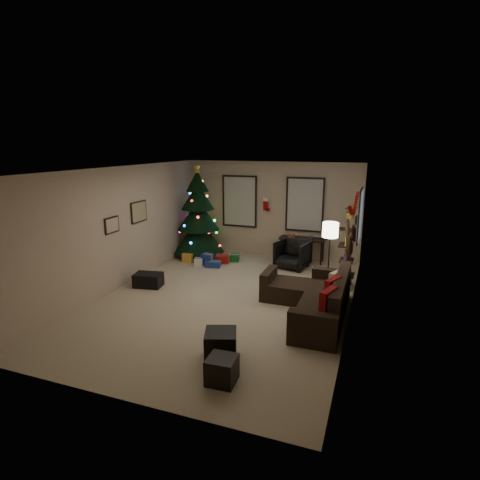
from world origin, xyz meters
The scene contains 29 objects.
floor centered at (0.00, 0.00, 0.00)m, with size 7.00×7.00×0.00m, color #B8A98B.
ceiling centered at (0.00, 0.00, 2.70)m, with size 7.00×7.00×0.00m, color white.
wall_back centered at (0.00, 3.50, 1.35)m, with size 5.00×5.00×0.00m, color #C5AF96.
wall_front centered at (0.00, -3.50, 1.35)m, with size 5.00×5.00×0.00m, color #C5AF96.
wall_left centered at (-2.50, 0.00, 1.35)m, with size 7.00×7.00×0.00m, color #C5AF96.
wall_right centered at (2.50, 0.00, 1.35)m, with size 7.00×7.00×0.00m, color #C5AF96.
window_back_left centered at (-0.95, 3.47, 1.55)m, with size 1.05×0.06×1.50m.
window_back_right centered at (0.95, 3.47, 1.55)m, with size 1.05×0.06×1.50m.
window_right_wall centered at (2.47, 2.55, 1.50)m, with size 0.06×0.90×1.30m.
christmas_tree centered at (-1.94, 2.73, 1.11)m, with size 1.44×1.44×2.68m.
presents centered at (-1.50, 2.28, 0.12)m, with size 1.55×1.01×0.30m.
sofa centered at (1.86, -0.03, 0.27)m, with size 1.73×2.52×0.83m.
pillow_red_a centered at (2.21, -0.96, 0.64)m, with size 0.12×0.44×0.44m, color maroon.
pillow_red_b centered at (2.21, -0.35, 0.64)m, with size 0.11×0.42×0.42m, color maroon.
pillow_cream centered at (2.21, 0.14, 0.63)m, with size 0.11×0.38×0.38m, color beige.
ottoman_near centered at (0.79, -2.17, 0.22)m, with size 0.47×0.47×0.44m, color black.
ottoman_far centered at (1.04, -2.71, 0.18)m, with size 0.39×0.39×0.37m, color black.
desk centered at (0.97, 3.22, 0.59)m, with size 1.24×0.44×0.67m.
desk_chair centered at (0.85, 2.57, 0.37)m, with size 0.72×0.67×0.74m, color black.
bookshelf centered at (2.30, 1.56, 0.75)m, with size 0.30×0.46×1.55m.
potted_plant centered at (2.30, 1.68, 1.79)m, with size 0.40×0.35×0.45m, color #4C4C4C.
floor_lamp centered at (1.95, 1.06, 1.32)m, with size 0.33×0.33×1.58m.
art_map centered at (-2.48, 0.67, 1.61)m, with size 0.04×0.60×0.50m.
art_abstract centered at (-2.48, -0.34, 1.48)m, with size 0.04×0.45×0.35m.
gallery centered at (2.48, -0.07, 1.57)m, with size 0.03×1.25×0.54m.
garland centered at (2.45, -0.06, 2.13)m, with size 0.08×1.90×0.30m, color #A5140C, non-canonical shape.
stocking_left centered at (-0.14, 3.43, 1.51)m, with size 0.20×0.05×0.36m.
stocking_right centered at (0.19, 3.57, 1.38)m, with size 0.20×0.05×0.36m.
storage_bin centered at (-1.95, 0.10, 0.15)m, with size 0.61×0.41×0.31m, color black.
Camera 1 is at (2.86, -7.01, 3.16)m, focal length 28.92 mm.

